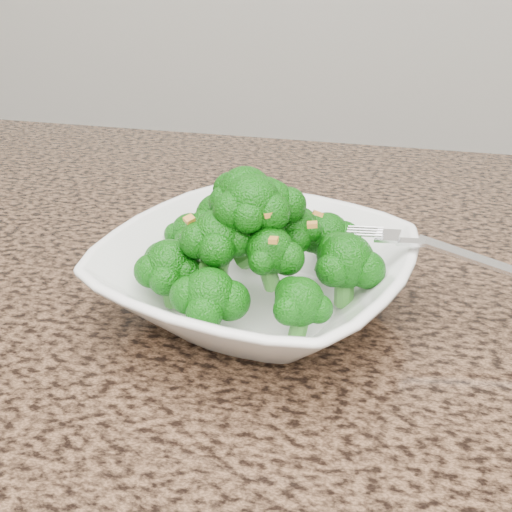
% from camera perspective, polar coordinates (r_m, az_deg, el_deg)
% --- Properties ---
extents(granite_counter, '(1.64, 1.04, 0.03)m').
position_cam_1_polar(granite_counter, '(0.56, -10.22, -6.47)').
color(granite_counter, brown).
rests_on(granite_counter, cabinet).
extents(bowl, '(0.31, 0.31, 0.06)m').
position_cam_1_polar(bowl, '(0.53, 0.00, -1.86)').
color(bowl, white).
rests_on(bowl, granite_counter).
extents(broccoli_pile, '(0.22, 0.22, 0.08)m').
position_cam_1_polar(broccoli_pile, '(0.50, 0.00, 5.06)').
color(broccoli_pile, '#0F600B').
rests_on(broccoli_pile, bowl).
extents(garlic_topping, '(0.13, 0.13, 0.01)m').
position_cam_1_polar(garlic_topping, '(0.49, 0.00, 9.62)').
color(garlic_topping, gold).
rests_on(garlic_topping, broccoli_pile).
extents(fork, '(0.19, 0.05, 0.01)m').
position_cam_1_polar(fork, '(0.52, 14.05, 1.13)').
color(fork, silver).
rests_on(fork, bowl).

